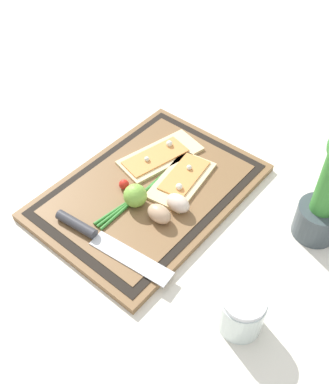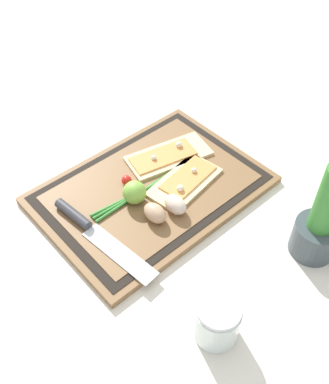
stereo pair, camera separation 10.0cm
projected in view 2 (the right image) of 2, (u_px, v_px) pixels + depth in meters
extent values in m
plane|color=silver|center=(152.00, 192.00, 1.05)|extent=(6.00, 6.00, 0.00)
cube|color=brown|center=(152.00, 190.00, 1.04)|extent=(0.51, 0.36, 0.02)
cube|color=black|center=(152.00, 187.00, 1.04)|extent=(0.48, 0.33, 0.00)
cube|color=brown|center=(152.00, 187.00, 1.04)|extent=(0.44, 0.30, 0.00)
cube|color=beige|center=(169.00, 156.00, 1.10)|extent=(0.22, 0.14, 0.01)
cube|color=#E08E47|center=(163.00, 156.00, 1.09)|extent=(0.17, 0.10, 0.00)
sphere|color=silver|center=(179.00, 145.00, 1.11)|extent=(0.02, 0.02, 0.02)
sphere|color=silver|center=(154.00, 158.00, 1.08)|extent=(0.01, 0.01, 0.01)
cube|color=beige|center=(184.00, 182.00, 1.04)|extent=(0.19, 0.12, 0.01)
cube|color=#E08E47|center=(188.00, 177.00, 1.04)|extent=(0.15, 0.09, 0.00)
sphere|color=silver|center=(180.00, 188.00, 1.01)|extent=(0.02, 0.02, 0.02)
sphere|color=silver|center=(194.00, 170.00, 1.05)|extent=(0.01, 0.01, 0.01)
cube|color=silver|center=(119.00, 253.00, 0.91)|extent=(0.06, 0.19, 0.00)
cylinder|color=#38383D|center=(73.00, 214.00, 0.96)|extent=(0.03, 0.10, 0.02)
ellipsoid|color=tan|center=(155.00, 213.00, 0.96)|extent=(0.04, 0.06, 0.04)
ellipsoid|color=beige|center=(175.00, 204.00, 0.97)|extent=(0.04, 0.06, 0.04)
sphere|color=#7FB742|center=(134.00, 192.00, 0.99)|extent=(0.05, 0.05, 0.05)
sphere|color=red|center=(127.00, 180.00, 1.03)|extent=(0.02, 0.02, 0.02)
cylinder|color=#388433|center=(145.00, 189.00, 1.03)|extent=(0.28, 0.04, 0.01)
cylinder|color=#388433|center=(145.00, 189.00, 1.03)|extent=(0.28, 0.02, 0.01)
cylinder|color=#388433|center=(145.00, 189.00, 1.03)|extent=(0.28, 0.01, 0.01)
cylinder|color=#3D474C|center=(315.00, 238.00, 0.91)|extent=(0.09, 0.09, 0.08)
cylinder|color=#388433|center=(327.00, 207.00, 0.84)|extent=(0.05, 0.05, 0.19)
cylinder|color=silver|center=(217.00, 322.00, 0.78)|extent=(0.08, 0.08, 0.08)
cylinder|color=olive|center=(216.00, 328.00, 0.80)|extent=(0.07, 0.07, 0.03)
cylinder|color=silver|center=(219.00, 310.00, 0.75)|extent=(0.08, 0.08, 0.01)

